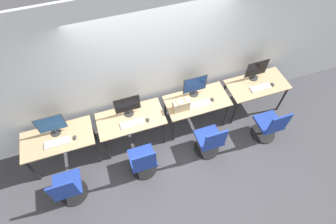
{
  "coord_description": "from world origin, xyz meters",
  "views": [
    {
      "loc": [
        -0.84,
        -2.38,
        4.53
      ],
      "look_at": [
        0.0,
        0.12,
        0.88
      ],
      "focal_mm": 28.0,
      "sensor_mm": 36.0,
      "label": 1
    }
  ],
  "objects": [
    {
      "name": "monitor_left",
      "position": [
        -0.63,
        0.42,
        0.96
      ],
      "size": [
        0.45,
        0.17,
        0.44
      ],
      "color": "#2D2D2D",
      "rests_on": "desk_left"
    },
    {
      "name": "handbag",
      "position": [
        0.28,
        0.21,
        0.84
      ],
      "size": [
        0.3,
        0.18,
        0.25
      ],
      "color": "tan",
      "rests_on": "desk_right"
    },
    {
      "name": "keyboard_left",
      "position": [
        -0.63,
        0.19,
        0.74
      ],
      "size": [
        0.41,
        0.14,
        0.02
      ],
      "color": "silver",
      "rests_on": "desk_left"
    },
    {
      "name": "desk_right",
      "position": [
        0.63,
        0.3,
        0.64
      ],
      "size": [
        1.19,
        0.61,
        0.73
      ],
      "color": "tan",
      "rests_on": "ground_plane"
    },
    {
      "name": "monitor_right",
      "position": [
        0.63,
        0.47,
        0.96
      ],
      "size": [
        0.45,
        0.17,
        0.44
      ],
      "color": "#2D2D2D",
      "rests_on": "desk_right"
    },
    {
      "name": "monitor_far_left",
      "position": [
        -1.9,
        0.42,
        0.96
      ],
      "size": [
        0.45,
        0.17,
        0.44
      ],
      "color": "#2D2D2D",
      "rests_on": "desk_far_left"
    },
    {
      "name": "desk_far_right",
      "position": [
        1.9,
        0.3,
        0.64
      ],
      "size": [
        1.19,
        0.61,
        0.73
      ],
      "color": "tan",
      "rests_on": "ground_plane"
    },
    {
      "name": "office_chair_far_left",
      "position": [
        -1.9,
        -0.46,
        0.35
      ],
      "size": [
        0.48,
        0.48,
        0.88
      ],
      "color": "black",
      "rests_on": "ground_plane"
    },
    {
      "name": "office_chair_right",
      "position": [
        0.63,
        -0.4,
        0.35
      ],
      "size": [
        0.48,
        0.48,
        0.88
      ],
      "color": "black",
      "rests_on": "ground_plane"
    },
    {
      "name": "office_chair_far_right",
      "position": [
        1.84,
        -0.45,
        0.35
      ],
      "size": [
        0.48,
        0.48,
        0.88
      ],
      "color": "black",
      "rests_on": "ground_plane"
    },
    {
      "name": "keyboard_far_right",
      "position": [
        1.9,
        0.2,
        0.74
      ],
      "size": [
        0.41,
        0.14,
        0.02
      ],
      "color": "silver",
      "rests_on": "desk_far_right"
    },
    {
      "name": "desk_left",
      "position": [
        -0.63,
        0.3,
        0.64
      ],
      "size": [
        1.19,
        0.61,
        0.73
      ],
      "color": "tan",
      "rests_on": "ground_plane"
    },
    {
      "name": "keyboard_far_left",
      "position": [
        -1.9,
        0.22,
        0.74
      ],
      "size": [
        0.41,
        0.14,
        0.02
      ],
      "color": "silver",
      "rests_on": "desk_far_left"
    },
    {
      "name": "mouse_right",
      "position": [
        0.91,
        0.22,
        0.74
      ],
      "size": [
        0.06,
        0.09,
        0.03
      ],
      "color": "#333333",
      "rests_on": "desk_right"
    },
    {
      "name": "mouse_far_left",
      "position": [
        -1.61,
        0.21,
        0.74
      ],
      "size": [
        0.06,
        0.09,
        0.03
      ],
      "color": "#333333",
      "rests_on": "desk_far_left"
    },
    {
      "name": "keyboard_right",
      "position": [
        0.63,
        0.21,
        0.74
      ],
      "size": [
        0.41,
        0.14,
        0.02
      ],
      "color": "silver",
      "rests_on": "desk_right"
    },
    {
      "name": "wall_back",
      "position": [
        0.0,
        0.73,
        1.4
      ],
      "size": [
        12.0,
        0.05,
        2.8
      ],
      "color": "silver",
      "rests_on": "ground_plane"
    },
    {
      "name": "office_chair_left",
      "position": [
        -0.62,
        -0.4,
        0.35
      ],
      "size": [
        0.48,
        0.48,
        0.88
      ],
      "color": "black",
      "rests_on": "ground_plane"
    },
    {
      "name": "mouse_far_right",
      "position": [
        2.17,
        0.19,
        0.74
      ],
      "size": [
        0.06,
        0.09,
        0.03
      ],
      "color": "#333333",
      "rests_on": "desk_far_right"
    },
    {
      "name": "monitor_far_right",
      "position": [
        1.9,
        0.47,
        0.96
      ],
      "size": [
        0.45,
        0.17,
        0.44
      ],
      "color": "#2D2D2D",
      "rests_on": "desk_far_right"
    },
    {
      "name": "desk_far_left",
      "position": [
        -1.9,
        0.3,
        0.64
      ],
      "size": [
        1.19,
        0.61,
        0.73
      ],
      "color": "tan",
      "rests_on": "ground_plane"
    },
    {
      "name": "mouse_left",
      "position": [
        -0.36,
        0.16,
        0.74
      ],
      "size": [
        0.06,
        0.09,
        0.03
      ],
      "color": "#333333",
      "rests_on": "desk_left"
    },
    {
      "name": "ground_plane",
      "position": [
        0.0,
        0.0,
        0.0
      ],
      "size": [
        20.0,
        20.0,
        0.0
      ],
      "primitive_type": "plane",
      "color": "#3D3D42"
    }
  ]
}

